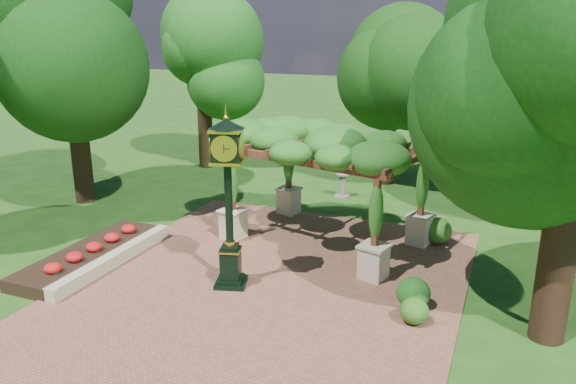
% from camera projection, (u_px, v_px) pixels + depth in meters
% --- Properties ---
extents(ground, '(120.00, 120.00, 0.00)m').
position_uv_depth(ground, '(251.00, 302.00, 14.12)').
color(ground, '#1E4714').
rests_on(ground, ground).
extents(brick_plaza, '(10.00, 12.00, 0.04)m').
position_uv_depth(brick_plaza, '(267.00, 285.00, 15.00)').
color(brick_plaza, brown).
rests_on(brick_plaza, ground).
extents(border_wall, '(0.35, 5.00, 0.40)m').
position_uv_depth(border_wall, '(114.00, 259.00, 16.16)').
color(border_wall, '#C6B793').
rests_on(border_wall, ground).
extents(flower_bed, '(1.50, 5.00, 0.36)m').
position_uv_depth(flower_bed, '(89.00, 255.00, 16.50)').
color(flower_bed, red).
rests_on(flower_bed, ground).
extents(pedestal_clock, '(1.12, 1.12, 4.55)m').
position_uv_depth(pedestal_clock, '(228.00, 188.00, 14.20)').
color(pedestal_clock, black).
rests_on(pedestal_clock, brick_plaza).
extents(pergola, '(6.59, 4.97, 3.71)m').
position_uv_depth(pergola, '(326.00, 149.00, 17.11)').
color(pergola, beige).
rests_on(pergola, brick_plaza).
extents(sundial, '(0.55, 0.55, 0.97)m').
position_uv_depth(sundial, '(342.00, 187.00, 22.48)').
color(sundial, gray).
rests_on(sundial, ground).
extents(shrub_front, '(0.84, 0.84, 0.61)m').
position_uv_depth(shrub_front, '(414.00, 311.00, 12.99)').
color(shrub_front, '#2D5D1A').
rests_on(shrub_front, brick_plaza).
extents(shrub_mid, '(0.94, 0.94, 0.75)m').
position_uv_depth(shrub_mid, '(413.00, 293.00, 13.71)').
color(shrub_mid, '#1E5818').
rests_on(shrub_mid, brick_plaza).
extents(shrub_back, '(1.17, 1.17, 0.83)m').
position_uv_depth(shrub_back, '(437.00, 231.00, 17.68)').
color(shrub_back, '#336B1F').
rests_on(shrub_back, brick_plaza).
extents(tree_west_near, '(5.11, 5.11, 9.70)m').
position_uv_depth(tree_west_near, '(67.00, 25.00, 20.15)').
color(tree_west_near, '#372616').
rests_on(tree_west_near, ground).
extents(tree_west_far, '(4.44, 4.44, 7.48)m').
position_uv_depth(tree_west_far, '(202.00, 59.00, 25.90)').
color(tree_west_far, '#312313').
rests_on(tree_west_far, ground).
extents(tree_north, '(4.37, 4.37, 6.84)m').
position_uv_depth(tree_north, '(391.00, 74.00, 23.21)').
color(tree_north, black).
rests_on(tree_north, ground).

